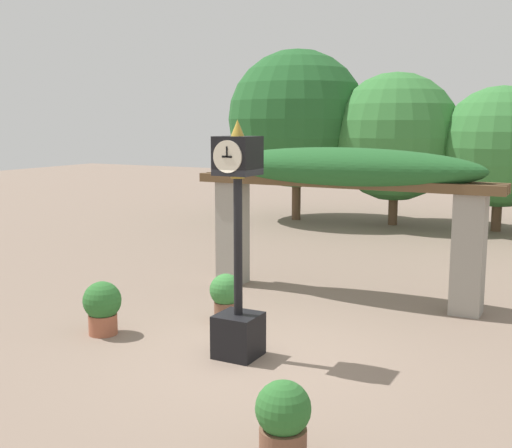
{
  "coord_description": "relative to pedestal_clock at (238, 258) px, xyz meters",
  "views": [
    {
      "loc": [
        3.88,
        -7.29,
        3.08
      ],
      "look_at": [
        -0.14,
        0.32,
        1.72
      ],
      "focal_mm": 45.0,
      "sensor_mm": 36.0,
      "label": 1
    }
  ],
  "objects": [
    {
      "name": "potted_plant_far_left",
      "position": [
        1.68,
        -2.15,
        -0.93
      ],
      "size": [
        0.52,
        0.52,
        0.77
      ],
      "color": "brown",
      "rests_on": "ground"
    },
    {
      "name": "tree_line",
      "position": [
        -1.33,
        11.69,
        1.43
      ],
      "size": [
        12.35,
        4.49,
        5.33
      ],
      "color": "brown",
      "rests_on": "ground"
    },
    {
      "name": "pergola",
      "position": [
        0.14,
        3.41,
        0.71
      ],
      "size": [
        5.46,
        1.09,
        2.66
      ],
      "color": "gray",
      "rests_on": "ground"
    },
    {
      "name": "potted_plant_near_left",
      "position": [
        -2.21,
        -0.14,
        -0.91
      ],
      "size": [
        0.56,
        0.56,
        0.79
      ],
      "color": "#9E563D",
      "rests_on": "ground"
    },
    {
      "name": "potted_plant_near_right",
      "position": [
        -0.89,
        1.19,
        -0.91
      ],
      "size": [
        0.5,
        0.5,
        0.77
      ],
      "color": "brown",
      "rests_on": "ground"
    },
    {
      "name": "ground_plane",
      "position": [
        0.14,
        0.18,
        -1.34
      ],
      "size": [
        60.0,
        60.0,
        0.0
      ],
      "primitive_type": "plane",
      "color": "#7F6B5B"
    },
    {
      "name": "pedestal_clock",
      "position": [
        0.0,
        0.0,
        0.0
      ],
      "size": [
        0.55,
        0.55,
        3.12
      ],
      "color": "black",
      "rests_on": "ground"
    }
  ]
}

